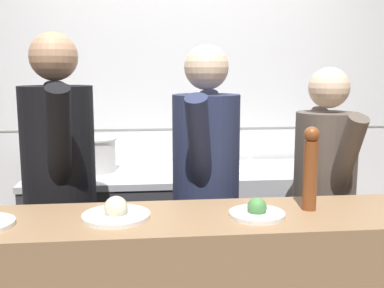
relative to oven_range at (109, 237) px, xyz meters
name	(u,v)px	position (x,y,z in m)	size (l,w,h in m)	color
wall_back_tiled	(182,109)	(0.53, 0.40, 0.84)	(8.00, 0.06, 2.60)	white
oven_range	(109,237)	(0.00, 0.00, 0.00)	(1.02, 0.71, 0.91)	#38383D
prep_counter	(262,232)	(1.06, 0.00, 0.00)	(0.99, 0.65, 0.91)	#B7BABF
stock_pot	(93,154)	(-0.09, 0.04, 0.57)	(0.31, 0.31, 0.22)	beige
mixing_bowl_steel	(250,162)	(0.98, 0.06, 0.49)	(0.21, 0.21, 0.07)	#B7BABF
chefs_knife	(223,172)	(0.76, -0.09, 0.46)	(0.37, 0.17, 0.02)	#B7BABF
plated_dish_appetiser	(116,213)	(0.14, -1.26, 0.57)	(0.26, 0.26, 0.09)	white
plated_dish_dessert	(257,212)	(0.69, -1.30, 0.57)	(0.22, 0.22, 0.08)	white
pepper_mill	(310,167)	(0.93, -1.23, 0.73)	(0.06, 0.06, 0.35)	brown
chef_head_cook	(60,191)	(-0.18, -0.71, 0.52)	(0.43, 0.77, 1.76)	black
chef_sous	(206,192)	(0.57, -0.69, 0.49)	(0.43, 0.74, 1.71)	black
chef_line	(324,201)	(1.21, -0.72, 0.43)	(0.35, 0.70, 1.60)	black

